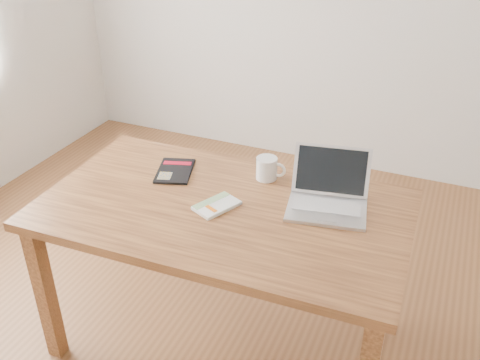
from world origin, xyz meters
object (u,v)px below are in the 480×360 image
at_px(desk, 223,223).
at_px(white_guidebook, 217,206).
at_px(laptop, 328,196).
at_px(coffee_mug, 267,168).
at_px(black_guidebook, 175,171).

height_order(desk, white_guidebook, white_guidebook).
relative_size(laptop, coffee_mug, 2.70).
bearing_deg(desk, black_guidebook, 150.23).
bearing_deg(white_guidebook, desk, 72.82).
bearing_deg(black_guidebook, white_guidebook, -50.54).
relative_size(white_guidebook, laptop, 0.58).
height_order(laptop, coffee_mug, laptop).
bearing_deg(coffee_mug, black_guidebook, -169.76).
relative_size(desk, coffee_mug, 11.32).
xyz_separation_m(black_guidebook, laptop, (0.72, -0.00, 0.04)).
bearing_deg(desk, white_guidebook, -133.63).
distance_m(black_guidebook, laptop, 0.72).
distance_m(black_guidebook, coffee_mug, 0.43).
bearing_deg(laptop, black_guidebook, 169.83).
xyz_separation_m(laptop, coffee_mug, (-0.31, 0.11, 0.01)).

